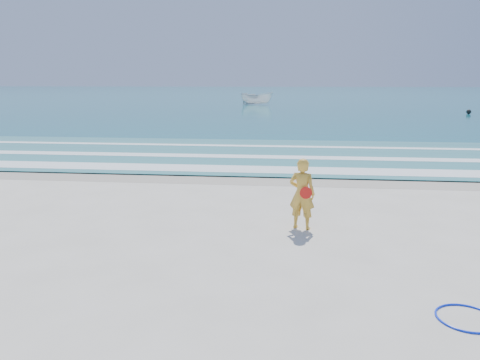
# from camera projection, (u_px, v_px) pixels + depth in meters

# --- Properties ---
(ground) EXTENTS (400.00, 400.00, 0.00)m
(ground) POSITION_uv_depth(u_px,v_px,m) (202.00, 293.00, 7.47)
(ground) COLOR silver
(ground) RESTS_ON ground
(wet_sand) EXTENTS (400.00, 2.40, 0.00)m
(wet_sand) POSITION_uv_depth(u_px,v_px,m) (251.00, 178.00, 16.21)
(wet_sand) COLOR #B2A893
(wet_sand) RESTS_ON ground
(ocean) EXTENTS (400.00, 190.00, 0.04)m
(ocean) POSITION_uv_depth(u_px,v_px,m) (286.00, 93.00, 109.47)
(ocean) COLOR #19727F
(ocean) RESTS_ON ground
(shallow) EXTENTS (400.00, 10.00, 0.01)m
(shallow) POSITION_uv_depth(u_px,v_px,m) (260.00, 154.00, 21.06)
(shallow) COLOR #59B7AD
(shallow) RESTS_ON ocean
(foam_near) EXTENTS (400.00, 1.40, 0.01)m
(foam_near) POSITION_uv_depth(u_px,v_px,m) (254.00, 169.00, 17.46)
(foam_near) COLOR white
(foam_near) RESTS_ON shallow
(foam_mid) EXTENTS (400.00, 0.90, 0.01)m
(foam_mid) POSITION_uv_depth(u_px,v_px,m) (259.00, 157.00, 20.28)
(foam_mid) COLOR white
(foam_mid) RESTS_ON shallow
(foam_far) EXTENTS (400.00, 0.60, 0.01)m
(foam_far) POSITION_uv_depth(u_px,v_px,m) (264.00, 146.00, 23.49)
(foam_far) COLOR white
(foam_far) RESTS_ON shallow
(hoop) EXTENTS (0.92, 0.92, 0.03)m
(hoop) POSITION_uv_depth(u_px,v_px,m) (467.00, 318.00, 6.67)
(hoop) COLOR #0D2EF0
(hoop) RESTS_ON ground
(boat) EXTENTS (4.47, 2.26, 1.65)m
(boat) POSITION_uv_depth(u_px,v_px,m) (257.00, 98.00, 61.19)
(boat) COLOR silver
(boat) RESTS_ON ocean
(buoy) EXTENTS (0.45, 0.45, 0.45)m
(buoy) POSITION_uv_depth(u_px,v_px,m) (469.00, 112.00, 44.89)
(buoy) COLOR black
(buoy) RESTS_ON ocean
(woman) EXTENTS (0.68, 0.54, 1.63)m
(woman) POSITION_uv_depth(u_px,v_px,m) (302.00, 194.00, 10.55)
(woman) COLOR gold
(woman) RESTS_ON ground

